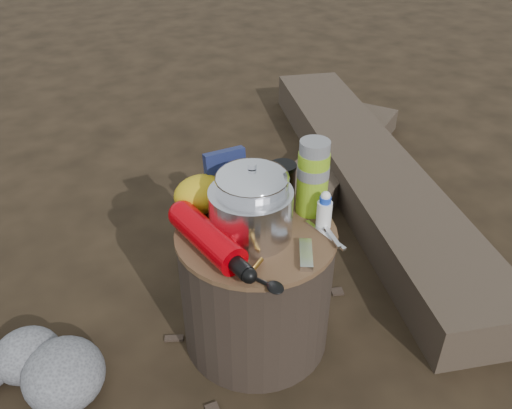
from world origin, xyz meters
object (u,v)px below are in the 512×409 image
travel_mug (283,182)px  stump (256,287)px  log_main (367,171)px  fuel_bottle (207,237)px  thermos (313,178)px  camping_pot (252,199)px

travel_mug → stump: bearing=-142.5°
log_main → fuel_bottle: (-0.96, -0.53, 0.35)m
stump → thermos: size_ratio=2.01×
camping_pot → fuel_bottle: 0.15m
stump → thermos: bearing=5.1°
stump → camping_pot: bearing=91.2°
camping_pot → thermos: 0.18m
thermos → travel_mug: (-0.04, 0.09, -0.05)m
camping_pot → travel_mug: size_ratio=1.71×
fuel_bottle → travel_mug: (0.29, 0.12, 0.02)m
log_main → travel_mug: size_ratio=18.19×
stump → camping_pot: 0.29m
thermos → camping_pot: bearing=178.7°
log_main → camping_pot: size_ratio=10.61×
log_main → thermos: 0.92m
log_main → travel_mug: bearing=-131.7°
travel_mug → camping_pot: bearing=-148.0°
fuel_bottle → thermos: bearing=-4.3°
travel_mug → thermos: bearing=-68.7°
fuel_bottle → camping_pot: bearing=3.1°
camping_pot → stump: bearing=-88.8°
log_main → camping_pot: camping_pot is taller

